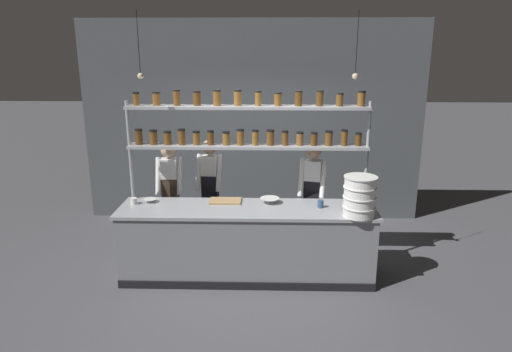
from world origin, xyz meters
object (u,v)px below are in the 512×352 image
(prep_bowl_center_front, at_px, (150,201))
(chef_right, at_px, (312,194))
(container_stack, at_px, (360,196))
(chef_left, at_px, (170,191))
(spice_shelf_unit, at_px, (247,130))
(cutting_board, at_px, (225,201))
(serving_cup_front, at_px, (134,201))
(chef_center, at_px, (210,188))
(prep_bowl_near_left, at_px, (270,201))
(serving_cup_by_board, at_px, (321,204))

(prep_bowl_center_front, bearing_deg, chef_right, 11.45)
(container_stack, bearing_deg, prep_bowl_center_front, 170.66)
(chef_left, distance_m, chef_right, 1.96)
(spice_shelf_unit, distance_m, cutting_board, 0.95)
(cutting_board, xyz_separation_m, serving_cup_front, (-1.15, -0.12, 0.03))
(container_stack, distance_m, serving_cup_front, 2.78)
(container_stack, xyz_separation_m, prep_bowl_center_front, (-2.57, 0.42, -0.22))
(chef_center, relative_size, prep_bowl_center_front, 9.69)
(serving_cup_front, bearing_deg, chef_right, 12.39)
(container_stack, bearing_deg, serving_cup_front, 172.84)
(chef_left, xyz_separation_m, prep_bowl_near_left, (1.38, -0.52, 0.05))
(prep_bowl_near_left, height_order, prep_bowl_center_front, prep_bowl_near_left)
(container_stack, xyz_separation_m, cutting_board, (-1.60, 0.46, -0.23))
(chef_center, xyz_separation_m, cutting_board, (0.28, -0.63, 0.02))
(spice_shelf_unit, xyz_separation_m, cutting_board, (-0.27, -0.12, -0.90))
(spice_shelf_unit, distance_m, serving_cup_by_board, 1.30)
(serving_cup_by_board, bearing_deg, prep_bowl_near_left, 166.11)
(prep_bowl_near_left, xyz_separation_m, serving_cup_by_board, (0.62, -0.15, 0.02))
(container_stack, relative_size, serving_cup_front, 5.87)
(prep_bowl_near_left, relative_size, serving_cup_by_board, 2.55)
(chef_left, height_order, serving_cup_by_board, chef_left)
(chef_center, bearing_deg, cutting_board, -60.56)
(chef_left, distance_m, container_stack, 2.61)
(cutting_board, relative_size, prep_bowl_center_front, 2.42)
(container_stack, xyz_separation_m, serving_cup_by_board, (-0.41, 0.28, -0.19))
(serving_cup_front, bearing_deg, serving_cup_by_board, -1.69)
(chef_center, distance_m, container_stack, 2.19)
(container_stack, bearing_deg, chef_right, 118.50)
(container_stack, bearing_deg, spice_shelf_unit, 156.50)
(serving_cup_front, xyz_separation_m, serving_cup_by_board, (2.34, -0.07, 0.01))
(container_stack, relative_size, prep_bowl_center_front, 2.90)
(chef_right, distance_m, prep_bowl_near_left, 0.71)
(container_stack, height_order, serving_cup_front, container_stack)
(cutting_board, height_order, prep_bowl_center_front, prep_bowl_center_front)
(chef_center, relative_size, serving_cup_by_board, 16.65)
(prep_bowl_near_left, bearing_deg, spice_shelf_unit, 153.17)
(prep_bowl_near_left, distance_m, serving_cup_front, 1.71)
(serving_cup_front, bearing_deg, spice_shelf_unit, 9.37)
(chef_center, bearing_deg, prep_bowl_center_front, -130.00)
(chef_left, xyz_separation_m, prep_bowl_center_front, (-0.15, -0.53, 0.04))
(prep_bowl_near_left, distance_m, prep_bowl_center_front, 1.53)
(cutting_board, relative_size, serving_cup_front, 4.90)
(chef_center, xyz_separation_m, serving_cup_by_board, (1.47, -0.81, 0.05))
(chef_center, bearing_deg, spice_shelf_unit, -37.30)
(chef_left, height_order, serving_cup_front, chef_left)
(prep_bowl_center_front, distance_m, serving_cup_front, 0.20)
(chef_left, bearing_deg, chef_center, 10.83)
(prep_bowl_near_left, bearing_deg, chef_left, 159.38)
(chef_left, relative_size, prep_bowl_near_left, 6.47)
(spice_shelf_unit, relative_size, serving_cup_by_board, 31.75)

